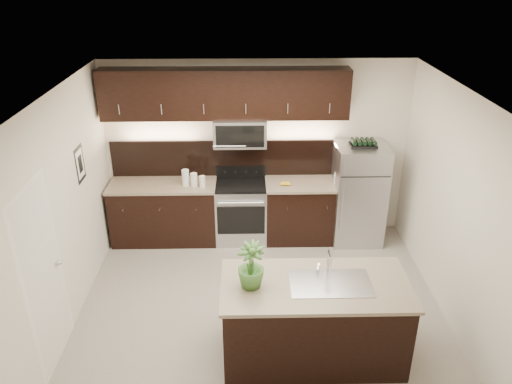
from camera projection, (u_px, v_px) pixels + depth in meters
ground at (261, 306)px, 6.29m from camera, size 4.50×4.50×0.00m
room_walls at (251, 186)px, 5.52m from camera, size 4.52×4.02×2.71m
counter_run at (228, 211)px, 7.60m from camera, size 3.51×0.65×0.94m
upper_fixtures at (227, 101)px, 7.01m from camera, size 3.49×0.40×1.66m
island at (314, 320)px, 5.34m from camera, size 1.96×0.96×0.94m
sink_faucet at (330, 282)px, 5.15m from camera, size 0.84×0.50×0.28m
refrigerator at (358, 194)px, 7.46m from camera, size 0.74×0.67×1.53m
wine_rack at (363, 143)px, 7.11m from camera, size 0.38×0.23×0.09m
plant at (251, 266)px, 5.00m from camera, size 0.34×0.34×0.50m
canisters at (192, 179)px, 7.27m from camera, size 0.35×0.17×0.24m
french_press at (337, 178)px, 7.34m from camera, size 0.09×0.09×0.26m
bananas at (282, 183)px, 7.33m from camera, size 0.17×0.13×0.05m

